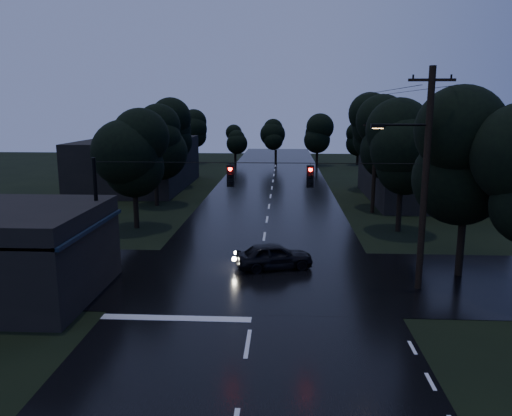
# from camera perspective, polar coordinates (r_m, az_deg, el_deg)

# --- Properties ---
(main_road) EXTENTS (12.00, 120.00, 0.02)m
(main_road) POSITION_cam_1_polar(r_m,az_deg,el_deg) (42.18, 1.49, 0.14)
(main_road) COLOR black
(main_road) RESTS_ON ground
(cross_street) EXTENTS (60.00, 9.00, 0.02)m
(cross_street) POSITION_cam_1_polar(r_m,az_deg,el_deg) (24.79, 0.23, -8.01)
(cross_street) COLOR black
(cross_street) RESTS_ON ground
(building_far_right) EXTENTS (10.00, 14.00, 4.40)m
(building_far_right) POSITION_cam_1_polar(r_m,az_deg,el_deg) (47.50, 18.83, 3.50)
(building_far_right) COLOR black
(building_far_right) RESTS_ON ground
(building_far_left) EXTENTS (10.00, 16.00, 5.00)m
(building_far_left) POSITION_cam_1_polar(r_m,az_deg,el_deg) (53.86, -13.28, 4.99)
(building_far_left) COLOR black
(building_far_left) RESTS_ON ground
(utility_pole_main) EXTENTS (3.50, 0.30, 10.00)m
(utility_pole_main) POSITION_cam_1_polar(r_m,az_deg,el_deg) (23.38, 18.59, 3.49)
(utility_pole_main) COLOR black
(utility_pole_main) RESTS_ON ground
(utility_pole_far) EXTENTS (2.00, 0.30, 7.50)m
(utility_pole_far) POSITION_cam_1_polar(r_m,az_deg,el_deg) (40.22, 13.38, 4.88)
(utility_pole_far) COLOR black
(utility_pole_far) RESTS_ON ground
(anchor_pole_left) EXTENTS (0.18, 0.18, 6.00)m
(anchor_pole_left) POSITION_cam_1_polar(r_m,az_deg,el_deg) (24.55, -17.67, -1.47)
(anchor_pole_left) COLOR black
(anchor_pole_left) RESTS_ON ground
(span_signals) EXTENTS (15.00, 0.37, 1.12)m
(span_signals) POSITION_cam_1_polar(r_m,az_deg,el_deg) (22.54, 1.52, 3.77)
(span_signals) COLOR black
(span_signals) RESTS_ON ground
(tree_corner_near) EXTENTS (4.48, 4.48, 9.44)m
(tree_corner_near) POSITION_cam_1_polar(r_m,az_deg,el_deg) (25.98, 23.08, 5.54)
(tree_corner_near) COLOR black
(tree_corner_near) RESTS_ON ground
(tree_left_a) EXTENTS (3.92, 3.92, 8.26)m
(tree_left_a) POSITION_cam_1_polar(r_m,az_deg,el_deg) (35.00, -13.85, 6.17)
(tree_left_a) COLOR black
(tree_left_a) RESTS_ON ground
(tree_left_b) EXTENTS (4.20, 4.20, 8.85)m
(tree_left_b) POSITION_cam_1_polar(r_m,az_deg,el_deg) (42.81, -11.54, 7.67)
(tree_left_b) COLOR black
(tree_left_b) RESTS_ON ground
(tree_left_c) EXTENTS (4.48, 4.48, 9.44)m
(tree_left_c) POSITION_cam_1_polar(r_m,az_deg,el_deg) (52.64, -9.43, 8.82)
(tree_left_c) COLOR black
(tree_left_c) RESTS_ON ground
(tree_right_a) EXTENTS (4.20, 4.20, 8.85)m
(tree_right_a) POSITION_cam_1_polar(r_m,az_deg,el_deg) (34.34, 16.41, 6.57)
(tree_right_a) COLOR black
(tree_right_a) RESTS_ON ground
(tree_right_b) EXTENTS (4.48, 4.48, 9.44)m
(tree_right_b) POSITION_cam_1_polar(r_m,az_deg,el_deg) (42.25, 14.80, 7.99)
(tree_right_b) COLOR black
(tree_right_b) RESTS_ON ground
(tree_right_c) EXTENTS (4.76, 4.76, 10.03)m
(tree_right_c) POSITION_cam_1_polar(r_m,az_deg,el_deg) (52.16, 13.29, 9.06)
(tree_right_c) COLOR black
(tree_right_c) RESTS_ON ground
(car) EXTENTS (4.29, 2.61, 1.37)m
(car) POSITION_cam_1_polar(r_m,az_deg,el_deg) (26.02, 2.07, -5.48)
(car) COLOR black
(car) RESTS_ON ground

